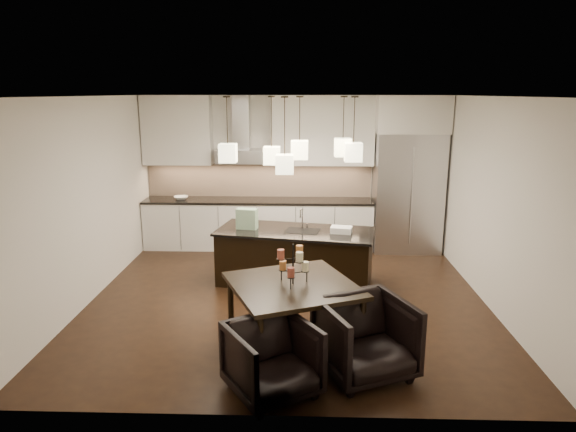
{
  "coord_description": "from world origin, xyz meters",
  "views": [
    {
      "loc": [
        0.22,
        -6.83,
        2.85
      ],
      "look_at": [
        0.0,
        0.2,
        1.15
      ],
      "focal_mm": 32.0,
      "sensor_mm": 36.0,
      "label": 1
    }
  ],
  "objects_px": {
    "island_body": "(295,258)",
    "armchair_right": "(365,338)",
    "armchair_left": "(272,360)",
    "refrigerator": "(407,193)",
    "dining_table": "(293,316)"
  },
  "relations": [
    {
      "from": "dining_table",
      "to": "refrigerator",
      "type": "bearing_deg",
      "value": 39.88
    },
    {
      "from": "island_body",
      "to": "refrigerator",
      "type": "bearing_deg",
      "value": 52.59
    },
    {
      "from": "refrigerator",
      "to": "armchair_left",
      "type": "height_order",
      "value": "refrigerator"
    },
    {
      "from": "refrigerator",
      "to": "dining_table",
      "type": "distance_m",
      "value": 4.39
    },
    {
      "from": "refrigerator",
      "to": "island_body",
      "type": "xyz_separation_m",
      "value": [
        -2.0,
        -1.78,
        -0.68
      ]
    },
    {
      "from": "dining_table",
      "to": "armchair_left",
      "type": "height_order",
      "value": "dining_table"
    },
    {
      "from": "refrigerator",
      "to": "dining_table",
      "type": "relative_size",
      "value": 1.65
    },
    {
      "from": "island_body",
      "to": "armchair_left",
      "type": "distance_m",
      "value": 3.0
    },
    {
      "from": "island_body",
      "to": "armchair_right",
      "type": "distance_m",
      "value": 2.71
    },
    {
      "from": "refrigerator",
      "to": "island_body",
      "type": "height_order",
      "value": "refrigerator"
    },
    {
      "from": "armchair_right",
      "to": "island_body",
      "type": "bearing_deg",
      "value": 83.3
    },
    {
      "from": "island_body",
      "to": "dining_table",
      "type": "bearing_deg",
      "value": -78.69
    },
    {
      "from": "dining_table",
      "to": "armchair_left",
      "type": "distance_m",
      "value": 0.94
    },
    {
      "from": "refrigerator",
      "to": "island_body",
      "type": "relative_size",
      "value": 0.95
    },
    {
      "from": "refrigerator",
      "to": "dining_table",
      "type": "xyz_separation_m",
      "value": [
        -1.99,
        -3.85,
        -0.68
      ]
    }
  ]
}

